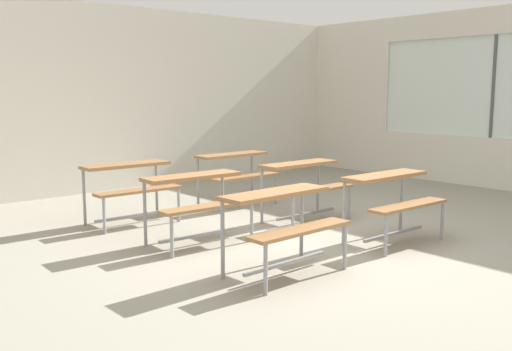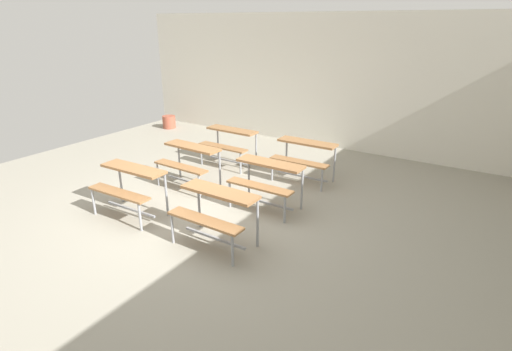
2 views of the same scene
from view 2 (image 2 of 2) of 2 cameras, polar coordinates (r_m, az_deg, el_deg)
ground at (r=6.30m, az=-8.68°, el=-5.61°), size 10.00×9.00×0.05m
wall_back at (r=9.56m, az=9.03°, el=13.21°), size 10.00×0.12×3.00m
desk_bench_r0c0 at (r=6.26m, az=-17.79°, el=-0.70°), size 1.11×0.61×0.74m
desk_bench_r0c1 at (r=5.19m, az=-5.94°, el=-4.34°), size 1.11×0.61×0.74m
desk_bench_r1c0 at (r=7.12m, az=-9.65°, el=2.67°), size 1.12×0.63×0.74m
desk_bench_r1c1 at (r=6.19m, az=1.53°, el=0.10°), size 1.10×0.60×0.74m
desk_bench_r2c0 at (r=8.15m, az=-3.90°, el=5.30°), size 1.11×0.62×0.74m
desk_bench_r2c1 at (r=7.32m, az=6.95°, el=3.35°), size 1.10×0.59×0.74m
trash_bin at (r=11.46m, az=-12.38°, el=7.52°), size 0.35×0.35×0.34m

